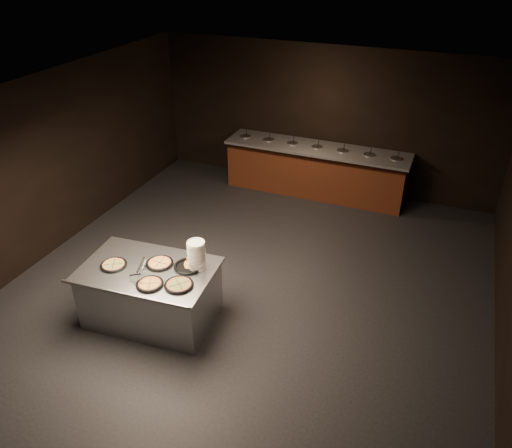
# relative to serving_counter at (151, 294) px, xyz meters

# --- Properties ---
(room) EXTENTS (7.02, 8.02, 2.92)m
(room) POSITION_rel_serving_counter_xyz_m (0.98, 1.05, 1.04)
(room) COLOR black
(room) RESTS_ON ground
(salad_bar) EXTENTS (3.70, 0.83, 1.18)m
(salad_bar) POSITION_rel_serving_counter_xyz_m (0.98, 4.61, 0.03)
(salad_bar) COLOR maroon
(salad_bar) RESTS_ON ground
(serving_counter) EXTENTS (1.87, 1.29, 0.85)m
(serving_counter) POSITION_rel_serving_counter_xyz_m (0.00, 0.00, 0.00)
(serving_counter) COLOR silver
(serving_counter) RESTS_ON ground
(plate_stack) EXTENTS (0.24, 0.24, 0.40)m
(plate_stack) POSITION_rel_serving_counter_xyz_m (0.61, 0.27, 0.64)
(plate_stack) COLOR white
(plate_stack) RESTS_ON serving_counter
(pan_veggie_whole) EXTENTS (0.36, 0.36, 0.04)m
(pan_veggie_whole) POSITION_rel_serving_counter_xyz_m (-0.45, -0.13, 0.46)
(pan_veggie_whole) COLOR black
(pan_veggie_whole) RESTS_ON serving_counter
(pan_cheese_whole) EXTENTS (0.37, 0.37, 0.04)m
(pan_cheese_whole) POSITION_rel_serving_counter_xyz_m (0.10, 0.14, 0.46)
(pan_cheese_whole) COLOR black
(pan_cheese_whole) RESTS_ON serving_counter
(pan_cheese_slices_a) EXTENTS (0.39, 0.39, 0.04)m
(pan_cheese_slices_a) POSITION_rel_serving_counter_xyz_m (0.49, 0.23, 0.46)
(pan_cheese_slices_a) COLOR black
(pan_cheese_slices_a) RESTS_ON serving_counter
(pan_cheese_slices_b) EXTENTS (0.35, 0.35, 0.04)m
(pan_cheese_slices_b) POSITION_rel_serving_counter_xyz_m (0.23, -0.30, 0.46)
(pan_cheese_slices_b) COLOR black
(pan_cheese_slices_b) RESTS_ON serving_counter
(pan_veggie_slices) EXTENTS (0.38, 0.38, 0.04)m
(pan_veggie_slices) POSITION_rel_serving_counter_xyz_m (0.58, -0.17, 0.46)
(pan_veggie_slices) COLOR black
(pan_veggie_slices) RESTS_ON serving_counter
(server_left) EXTENTS (0.11, 0.36, 0.17)m
(server_left) POSITION_rel_serving_counter_xyz_m (-0.04, -0.04, 0.53)
(server_left) COLOR silver
(server_left) RESTS_ON serving_counter
(server_right) EXTENTS (0.33, 0.12, 0.16)m
(server_right) POSITION_rel_serving_counter_xyz_m (0.06, -0.30, 0.52)
(server_right) COLOR silver
(server_right) RESTS_ON serving_counter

